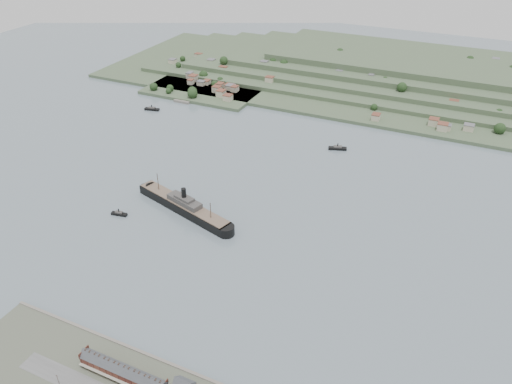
% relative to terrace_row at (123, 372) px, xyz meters
% --- Properties ---
extents(ground, '(1400.00, 1400.00, 0.00)m').
position_rel_terrace_row_xyz_m(ground, '(10.00, 168.02, -6.84)').
color(ground, slate).
rests_on(ground, ground).
extents(terrace_row, '(55.60, 9.80, 11.07)m').
position_rel_terrace_row_xyz_m(terrace_row, '(0.00, 0.00, 0.00)').
color(terrace_row, '#411C17').
rests_on(terrace_row, ground).
extents(far_peninsula, '(760.00, 309.00, 30.00)m').
position_rel_terrace_row_xyz_m(far_peninsula, '(37.91, 561.12, 5.04)').
color(far_peninsula, '#3C5136').
rests_on(far_peninsula, ground).
extents(steamship, '(113.50, 44.09, 27.86)m').
position_rel_terrace_row_xyz_m(steamship, '(-63.70, 161.70, -1.70)').
color(steamship, black).
rests_on(steamship, ground).
extents(tugboat, '(14.36, 6.12, 6.27)m').
position_rel_terrace_row_xyz_m(tugboat, '(-107.18, 132.27, -5.31)').
color(tugboat, black).
rests_on(tugboat, ground).
extents(ferry_west, '(19.22, 8.75, 6.96)m').
position_rel_terrace_row_xyz_m(ferry_west, '(-215.43, 334.83, -5.16)').
color(ferry_west, black).
rests_on(ferry_west, ground).
extents(ferry_east, '(19.74, 11.16, 7.15)m').
position_rel_terrace_row_xyz_m(ferry_east, '(24.91, 328.37, -5.12)').
color(ferry_east, black).
rests_on(ferry_east, ground).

